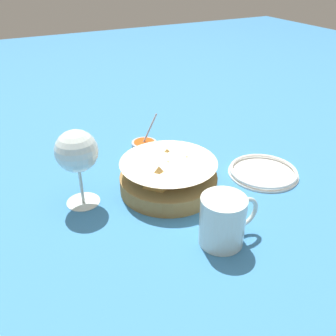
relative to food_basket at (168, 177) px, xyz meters
name	(u,v)px	position (x,y,z in m)	size (l,w,h in m)	color
ground_plane	(164,184)	(0.00, 0.02, -0.03)	(4.00, 4.00, 0.00)	teal
food_basket	(168,177)	(0.00, 0.00, 0.00)	(0.23, 0.23, 0.09)	olive
sauce_cup	(144,147)	(0.02, 0.19, -0.01)	(0.08, 0.07, 0.12)	#B7B7BC
wine_glass	(77,153)	(-0.19, 0.04, 0.09)	(0.09, 0.09, 0.18)	silver
beer_mug	(223,222)	(0.01, -0.21, 0.01)	(0.13, 0.09, 0.10)	silver
side_plate	(263,172)	(0.25, -0.05, -0.03)	(0.18, 0.18, 0.01)	white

